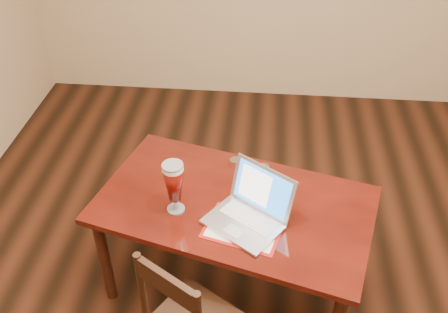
# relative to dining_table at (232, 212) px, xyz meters

# --- Properties ---
(room_shell) EXTENTS (4.51, 5.01, 2.71)m
(room_shell) POSITION_rel_dining_table_xyz_m (0.29, -0.19, 1.16)
(room_shell) COLOR #CAB386
(room_shell) RESTS_ON ground
(dining_table) EXTENTS (1.59, 1.15, 0.97)m
(dining_table) POSITION_rel_dining_table_xyz_m (0.00, 0.00, 0.00)
(dining_table) COLOR #50110A
(dining_table) RESTS_ON ground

